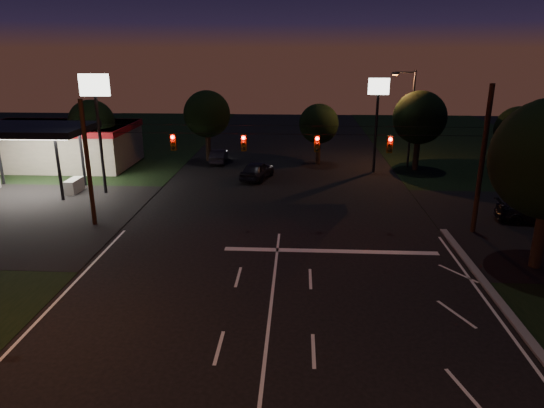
# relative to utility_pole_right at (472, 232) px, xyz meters

# --- Properties ---
(ground) EXTENTS (140.00, 140.00, 0.00)m
(ground) POSITION_rel_utility_pole_right_xyz_m (-12.00, -15.00, 0.00)
(ground) COLOR black
(ground) RESTS_ON ground
(stop_bar) EXTENTS (12.00, 0.50, 0.01)m
(stop_bar) POSITION_rel_utility_pole_right_xyz_m (-9.00, -3.50, 0.01)
(stop_bar) COLOR silver
(stop_bar) RESTS_ON ground
(utility_pole_right) EXTENTS (0.30, 0.30, 9.00)m
(utility_pole_right) POSITION_rel_utility_pole_right_xyz_m (0.00, 0.00, 0.00)
(utility_pole_right) COLOR black
(utility_pole_right) RESTS_ON ground
(utility_pole_left) EXTENTS (0.28, 0.28, 8.00)m
(utility_pole_left) POSITION_rel_utility_pole_right_xyz_m (-24.00, 0.00, 0.00)
(utility_pole_left) COLOR black
(utility_pole_left) RESTS_ON ground
(signal_span) EXTENTS (24.00, 0.40, 1.56)m
(signal_span) POSITION_rel_utility_pole_right_xyz_m (-12.00, -0.04, 5.50)
(signal_span) COLOR black
(signal_span) RESTS_ON ground
(gas_station) EXTENTS (14.20, 16.10, 5.25)m
(gas_station) POSITION_rel_utility_pole_right_xyz_m (-33.86, 15.39, 2.38)
(gas_station) COLOR gray
(gas_station) RESTS_ON ground
(pole_sign_left_near) EXTENTS (2.20, 0.30, 9.10)m
(pole_sign_left_near) POSITION_rel_utility_pole_right_xyz_m (-26.00, 7.00, 6.98)
(pole_sign_left_near) COLOR black
(pole_sign_left_near) RESTS_ON ground
(pole_sign_right) EXTENTS (1.80, 0.30, 8.40)m
(pole_sign_right) POSITION_rel_utility_pole_right_xyz_m (-4.00, 15.00, 6.24)
(pole_sign_right) COLOR black
(pole_sign_right) RESTS_ON ground
(street_light_right_far) EXTENTS (2.20, 0.35, 9.00)m
(street_light_right_far) POSITION_rel_utility_pole_right_xyz_m (-0.76, 17.00, 5.24)
(street_light_right_far) COLOR black
(street_light_right_far) RESTS_ON ground
(tree_far_a) EXTENTS (4.20, 4.20, 6.42)m
(tree_far_a) POSITION_rel_utility_pole_right_xyz_m (-29.98, 15.12, 4.26)
(tree_far_a) COLOR black
(tree_far_a) RESTS_ON ground
(tree_far_b) EXTENTS (4.60, 4.60, 6.98)m
(tree_far_b) POSITION_rel_utility_pole_right_xyz_m (-19.98, 19.13, 4.61)
(tree_far_b) COLOR black
(tree_far_b) RESTS_ON ground
(tree_far_c) EXTENTS (3.80, 3.80, 5.86)m
(tree_far_c) POSITION_rel_utility_pole_right_xyz_m (-8.98, 18.10, 3.90)
(tree_far_c) COLOR black
(tree_far_c) RESTS_ON ground
(tree_far_d) EXTENTS (4.80, 4.80, 7.30)m
(tree_far_d) POSITION_rel_utility_pole_right_xyz_m (0.02, 16.13, 4.83)
(tree_far_d) COLOR black
(tree_far_d) RESTS_ON ground
(tree_far_e) EXTENTS (4.00, 4.00, 6.18)m
(tree_far_e) POSITION_rel_utility_pole_right_xyz_m (8.02, 14.11, 4.11)
(tree_far_e) COLOR black
(tree_far_e) RESTS_ON ground
(car_oncoming_a) EXTENTS (3.05, 4.94, 1.57)m
(car_oncoming_a) POSITION_rel_utility_pole_right_xyz_m (-14.46, 11.99, 0.79)
(car_oncoming_a) COLOR black
(car_oncoming_a) RESTS_ON ground
(car_oncoming_b) EXTENTS (1.59, 4.15, 1.35)m
(car_oncoming_b) POSITION_rel_utility_pole_right_xyz_m (-18.80, 17.99, 0.67)
(car_oncoming_b) COLOR black
(car_oncoming_b) RESTS_ON ground
(car_cross) EXTENTS (5.14, 2.59, 1.43)m
(car_cross) POSITION_rel_utility_pole_right_xyz_m (4.60, 1.92, 0.72)
(car_cross) COLOR black
(car_cross) RESTS_ON ground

